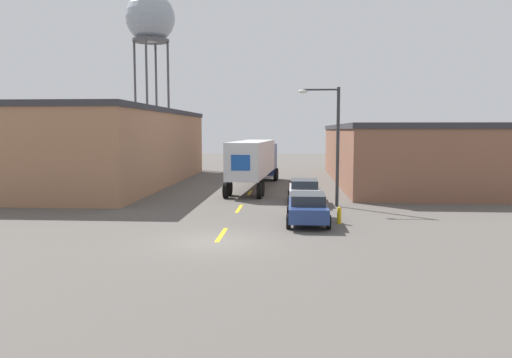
# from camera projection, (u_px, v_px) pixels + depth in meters

# --- Properties ---
(ground_plane) EXTENTS (160.00, 160.00, 0.00)m
(ground_plane) POSITION_uv_depth(u_px,v_px,m) (217.00, 242.00, 21.03)
(ground_plane) COLOR #56514C
(road_centerline) EXTENTS (0.20, 18.01, 0.01)m
(road_centerline) POSITION_uv_depth(u_px,v_px,m) (239.00, 209.00, 29.84)
(road_centerline) COLOR gold
(road_centerline) RESTS_ON ground_plane
(warehouse_left) EXTENTS (12.14, 27.59, 6.50)m
(warehouse_left) POSITION_uv_depth(u_px,v_px,m) (106.00, 147.00, 43.46)
(warehouse_left) COLOR #9E7051
(warehouse_left) RESTS_ON ground_plane
(warehouse_right) EXTENTS (10.65, 26.53, 5.17)m
(warehouse_right) POSITION_uv_depth(u_px,v_px,m) (394.00, 154.00, 44.63)
(warehouse_right) COLOR brown
(warehouse_right) RESTS_ON ground_plane
(semi_truck) EXTENTS (3.45, 15.31, 3.83)m
(semi_truck) POSITION_uv_depth(u_px,v_px,m) (255.00, 159.00, 40.69)
(semi_truck) COLOR navy
(semi_truck) RESTS_ON ground_plane
(parked_car_right_near) EXTENTS (2.10, 4.70, 1.54)m
(parked_car_right_near) POSITION_uv_depth(u_px,v_px,m) (308.00, 207.00, 25.03)
(parked_car_right_near) COLOR navy
(parked_car_right_near) RESTS_ON ground_plane
(parked_car_right_mid) EXTENTS (2.10, 4.70, 1.54)m
(parked_car_right_mid) POSITION_uv_depth(u_px,v_px,m) (304.00, 191.00, 32.04)
(parked_car_right_mid) COLOR silver
(parked_car_right_mid) RESTS_ON ground_plane
(water_tower) EXTENTS (6.02, 6.02, 21.47)m
(water_tower) POSITION_uv_depth(u_px,v_px,m) (150.00, 20.00, 61.30)
(water_tower) COLOR #47474C
(water_tower) RESTS_ON ground_plane
(street_lamp) EXTENTS (2.52, 0.32, 7.27)m
(street_lamp) POSITION_uv_depth(u_px,v_px,m) (333.00, 137.00, 30.33)
(street_lamp) COLOR #2D2D30
(street_lamp) RESTS_ON ground_plane
(fire_hydrant) EXTENTS (0.22, 0.22, 0.86)m
(fire_hydrant) POSITION_uv_depth(u_px,v_px,m) (339.00, 215.00, 25.04)
(fire_hydrant) COLOR gold
(fire_hydrant) RESTS_ON ground_plane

